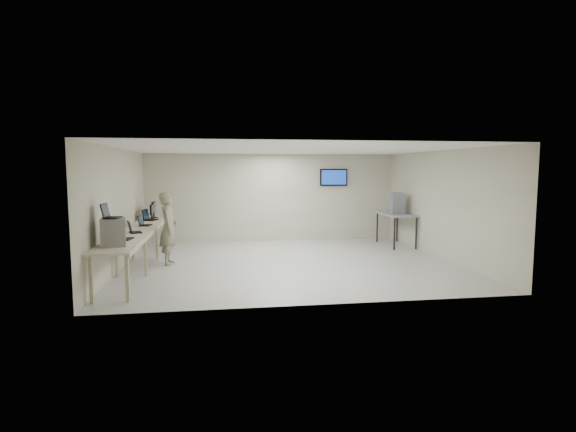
{
  "coord_description": "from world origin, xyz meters",
  "views": [
    {
      "loc": [
        -1.68,
        -10.84,
        2.32
      ],
      "look_at": [
        0.0,
        0.2,
        1.15
      ],
      "focal_mm": 28.0,
      "sensor_mm": 36.0,
      "label": 1
    }
  ],
  "objects": [
    {
      "name": "laptop_0",
      "position": [
        -3.67,
        -1.47,
        0.98
      ],
      "size": [
        0.38,
        0.43,
        0.31
      ],
      "rotation": [
        0.0,
        0.0,
        -0.15
      ],
      "color": "black",
      "rests_on": "workbench"
    },
    {
      "name": "storage_bins",
      "position": [
        3.58,
        2.04,
        1.29
      ],
      "size": [
        0.4,
        0.44,
        0.63
      ],
      "color": "gray",
      "rests_on": "side_table"
    },
    {
      "name": "monitor_far",
      "position": [
        -3.6,
        2.66,
        1.18
      ],
      "size": [
        0.21,
        0.48,
        0.47
      ],
      "color": "black",
      "rests_on": "workbench"
    },
    {
      "name": "laptop_on_box",
      "position": [
        -3.71,
        -2.19,
        1.49
      ],
      "size": [
        0.34,
        0.39,
        0.28
      ],
      "rotation": [
        0.0,
        0.0,
        -0.12
      ],
      "color": "black",
      "rests_on": "equipment_box"
    },
    {
      "name": "laptop_1",
      "position": [
        -3.62,
        -0.49,
        0.97
      ],
      "size": [
        0.38,
        0.41,
        0.27
      ],
      "rotation": [
        0.0,
        0.0,
        0.32
      ],
      "color": "black",
      "rests_on": "workbench"
    },
    {
      "name": "room",
      "position": [
        0.03,
        0.06,
        1.41
      ],
      "size": [
        8.01,
        7.01,
        2.81
      ],
      "color": "beige",
      "rests_on": "ground"
    },
    {
      "name": "equipment_box",
      "position": [
        -3.65,
        -2.19,
        1.16
      ],
      "size": [
        0.51,
        0.56,
        0.51
      ],
      "primitive_type": "cube",
      "rotation": [
        0.0,
        0.0,
        0.18
      ],
      "color": "slate",
      "rests_on": "workbench"
    },
    {
      "name": "side_table",
      "position": [
        3.6,
        2.04,
        0.91
      ],
      "size": [
        0.76,
        1.63,
        0.98
      ],
      "color": "gray",
      "rests_on": "ground"
    },
    {
      "name": "laptop_3",
      "position": [
        -3.64,
        2.0,
        0.98
      ],
      "size": [
        0.42,
        0.46,
        0.31
      ],
      "rotation": [
        0.0,
        0.0,
        -0.26
      ],
      "color": "black",
      "rests_on": "workbench"
    },
    {
      "name": "laptop_2",
      "position": [
        -3.59,
        0.78,
        0.97
      ],
      "size": [
        0.33,
        0.37,
        0.26
      ],
      "rotation": [
        0.0,
        0.0,
        -0.19
      ],
      "color": "black",
      "rests_on": "workbench"
    },
    {
      "name": "soldier",
      "position": [
        -2.92,
        0.27,
        0.89
      ],
      "size": [
        0.43,
        0.65,
        1.78
      ],
      "primitive_type": "imported",
      "rotation": [
        0.0,
        0.0,
        1.58
      ],
      "color": "#72765A",
      "rests_on": "ground"
    },
    {
      "name": "workbench",
      "position": [
        -3.59,
        0.0,
        0.83
      ],
      "size": [
        0.76,
        6.0,
        0.9
      ],
      "color": "beige",
      "rests_on": "ground"
    },
    {
      "name": "monitor_near",
      "position": [
        -3.6,
        2.27,
        1.15
      ],
      "size": [
        0.19,
        0.43,
        0.42
      ],
      "color": "black",
      "rests_on": "workbench"
    }
  ]
}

